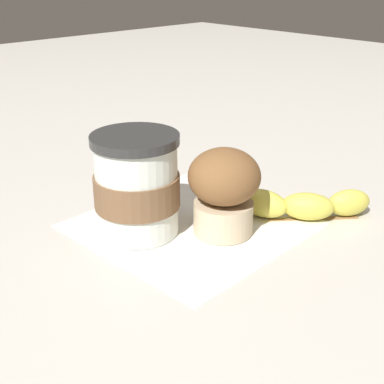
{
  "coord_description": "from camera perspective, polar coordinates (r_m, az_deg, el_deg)",
  "views": [
    {
      "loc": [
        -0.39,
        -0.4,
        0.29
      ],
      "look_at": [
        0.0,
        0.0,
        0.04
      ],
      "focal_mm": 50.0,
      "sensor_mm": 36.0,
      "label": 1
    }
  ],
  "objects": [
    {
      "name": "muffin",
      "position": [
        0.59,
        3.43,
        0.37
      ],
      "size": [
        0.08,
        0.08,
        0.1
      ],
      "color": "beige",
      "rests_on": "paper_napkin"
    },
    {
      "name": "ground_plane",
      "position": [
        0.63,
        0.0,
        -3.55
      ],
      "size": [
        3.0,
        3.0,
        0.0
      ],
      "primitive_type": "plane",
      "color": "beige"
    },
    {
      "name": "wooden_stirrer",
      "position": [
        0.66,
        12.84,
        -2.76
      ],
      "size": [
        0.09,
        0.07,
        0.0
      ],
      "primitive_type": "cube",
      "rotation": [
        0.0,
        0.0,
        5.6
      ],
      "color": "#9E7547",
      "rests_on": "ground_plane"
    },
    {
      "name": "paper_napkin",
      "position": [
        0.63,
        0.0,
        -3.49
      ],
      "size": [
        0.24,
        0.24,
        0.0
      ],
      "primitive_type": "cube",
      "rotation": [
        0.0,
        0.0,
        0.04
      ],
      "color": "white",
      "rests_on": "ground_plane"
    },
    {
      "name": "coffee_cup",
      "position": [
        0.59,
        -5.91,
        0.68
      ],
      "size": [
        0.1,
        0.1,
        0.12
      ],
      "color": "silver",
      "rests_on": "paper_napkin"
    },
    {
      "name": "banana",
      "position": [
        0.66,
        9.91,
        -1.06
      ],
      "size": [
        0.14,
        0.17,
        0.03
      ],
      "color": "#D6CC4C",
      "rests_on": "paper_napkin"
    }
  ]
}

